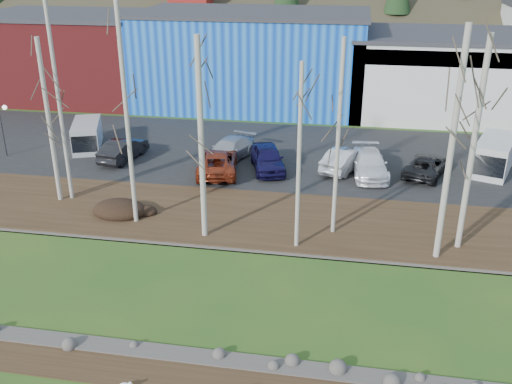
% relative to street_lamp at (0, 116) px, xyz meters
% --- Properties ---
extents(dirt_strip, '(80.00, 1.80, 0.03)m').
position_rel_street_lamp_xyz_m(dirt_strip, '(20.15, -19.05, -2.96)').
color(dirt_strip, '#382616').
rests_on(dirt_strip, ground).
extents(near_bank_rocks, '(80.00, 0.80, 0.50)m').
position_rel_street_lamp_xyz_m(near_bank_rocks, '(20.15, -18.05, -2.98)').
color(near_bank_rocks, '#47423D').
rests_on(near_bank_rocks, ground).
extents(river, '(80.00, 8.00, 0.90)m').
position_rel_street_lamp_xyz_m(river, '(20.15, -13.95, -2.98)').
color(river, black).
rests_on(river, ground).
extents(far_bank_rocks, '(80.00, 0.80, 0.46)m').
position_rel_street_lamp_xyz_m(far_bank_rocks, '(20.15, -9.85, -2.98)').
color(far_bank_rocks, '#47423D').
rests_on(far_bank_rocks, ground).
extents(far_bank, '(80.00, 7.00, 0.15)m').
position_rel_street_lamp_xyz_m(far_bank, '(20.15, -6.65, -2.90)').
color(far_bank, '#382616').
rests_on(far_bank, ground).
extents(parking_lot, '(80.00, 14.00, 0.14)m').
position_rel_street_lamp_xyz_m(parking_lot, '(20.15, 3.85, -2.91)').
color(parking_lot, black).
rests_on(parking_lot, ground).
extents(building_brick, '(16.32, 12.24, 7.80)m').
position_rel_street_lamp_xyz_m(building_brick, '(-3.85, 17.85, 0.93)').
color(building_brick, maroon).
rests_on(building_brick, ground).
extents(building_blue, '(20.40, 12.24, 8.30)m').
position_rel_street_lamp_xyz_m(building_blue, '(14.15, 17.85, 1.18)').
color(building_blue, '#0C3EB1').
rests_on(building_blue, ground).
extents(building_white, '(18.36, 12.24, 6.80)m').
position_rel_street_lamp_xyz_m(building_white, '(32.15, 17.83, 0.43)').
color(building_white, silver).
rests_on(building_white, ground).
extents(dirt_mound, '(2.94, 2.07, 0.58)m').
position_rel_street_lamp_xyz_m(dirt_mound, '(11.43, -7.56, -2.54)').
color(dirt_mound, black).
rests_on(dirt_mound, far_bank).
extents(birch_0, '(0.25, 0.25, 9.07)m').
position_rel_street_lamp_xyz_m(birch_0, '(7.31, -6.31, 1.71)').
color(birch_0, beige).
rests_on(birch_0, far_bank).
extents(birch_1, '(0.21, 0.21, 10.96)m').
position_rel_street_lamp_xyz_m(birch_1, '(7.86, -5.99, 2.65)').
color(birch_1, beige).
rests_on(birch_1, far_bank).
extents(birch_2, '(0.23, 0.23, 11.25)m').
position_rel_street_lamp_xyz_m(birch_2, '(12.61, -8.22, 2.79)').
color(birch_2, beige).
rests_on(birch_2, far_bank).
extents(birch_3, '(0.28, 0.28, 9.80)m').
position_rel_street_lamp_xyz_m(birch_3, '(16.58, -9.13, 2.07)').
color(birch_3, beige).
rests_on(birch_3, far_bank).
extents(birch_4, '(0.20, 0.20, 9.64)m').
position_rel_street_lamp_xyz_m(birch_4, '(22.87, -7.64, 1.99)').
color(birch_4, beige).
rests_on(birch_4, far_bank).
extents(birch_5, '(0.20, 0.20, 8.83)m').
position_rel_street_lamp_xyz_m(birch_5, '(21.22, -9.42, 1.59)').
color(birch_5, beige).
rests_on(birch_5, far_bank).
extents(birch_6, '(0.28, 0.28, 10.54)m').
position_rel_street_lamp_xyz_m(birch_6, '(27.76, -9.34, 2.44)').
color(birch_6, beige).
rests_on(birch_6, far_bank).
extents(birch_7, '(0.27, 0.27, 10.03)m').
position_rel_street_lamp_xyz_m(birch_7, '(28.89, -8.18, 2.19)').
color(birch_7, beige).
rests_on(birch_7, far_bank).
extents(street_lamp, '(1.38, 0.45, 3.61)m').
position_rel_street_lamp_xyz_m(street_lamp, '(0.00, 0.00, 0.00)').
color(street_lamp, '#262628').
rests_on(street_lamp, parking_lot).
extents(car_0, '(2.18, 4.59, 1.45)m').
position_rel_street_lamp_xyz_m(car_0, '(8.35, 0.65, -2.11)').
color(car_0, black).
rests_on(car_0, parking_lot).
extents(car_1, '(3.40, 5.66, 1.47)m').
position_rel_street_lamp_xyz_m(car_1, '(15.19, -0.65, -2.10)').
color(car_1, '#9F391D').
rests_on(car_1, parking_lot).
extents(car_2, '(3.41, 5.28, 1.42)m').
position_rel_street_lamp_xyz_m(car_2, '(15.38, 1.86, -2.13)').
color(car_2, '#AAAEB3').
rests_on(car_2, parking_lot).
extents(car_3, '(3.15, 5.02, 1.59)m').
position_rel_street_lamp_xyz_m(car_3, '(18.26, 0.40, -2.04)').
color(car_3, '#181345').
rests_on(car_3, parking_lot).
extents(car_4, '(3.16, 4.74, 1.48)m').
position_rel_street_lamp_xyz_m(car_4, '(23.14, 1.29, -2.10)').
color(car_4, silver).
rests_on(car_4, parking_lot).
extents(car_5, '(3.58, 5.04, 1.28)m').
position_rel_street_lamp_xyz_m(car_5, '(28.27, 1.29, -2.20)').
color(car_5, black).
rests_on(car_5, parking_lot).
extents(car_6, '(2.65, 5.28, 1.47)m').
position_rel_street_lamp_xyz_m(car_6, '(24.70, 0.70, -2.10)').
color(car_6, white).
rests_on(car_6, parking_lot).
extents(van_white, '(3.50, 5.20, 2.10)m').
position_rel_street_lamp_xyz_m(van_white, '(32.51, 2.67, -1.79)').
color(van_white, white).
rests_on(van_white, parking_lot).
extents(van_grey, '(3.19, 4.65, 1.88)m').
position_rel_street_lamp_xyz_m(van_grey, '(4.90, 2.42, -1.90)').
color(van_grey, silver).
rests_on(van_grey, parking_lot).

